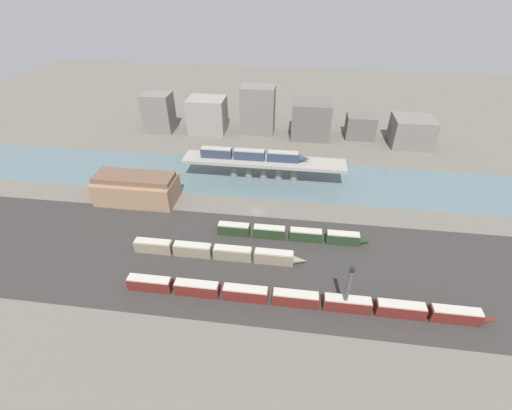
{
  "coord_description": "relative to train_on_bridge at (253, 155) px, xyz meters",
  "views": [
    {
      "loc": [
        11.96,
        -92.92,
        68.78
      ],
      "look_at": [
        0.0,
        -0.89,
        3.2
      ],
      "focal_mm": 24.0,
      "sensor_mm": 36.0,
      "label": 1
    }
  ],
  "objects": [
    {
      "name": "ground_plane",
      "position": [
        4.09,
        -22.22,
        -9.85
      ],
      "size": [
        400.0,
        400.0,
        0.0
      ],
      "primitive_type": "plane",
      "color": "#666056"
    },
    {
      "name": "city_block_left",
      "position": [
        -28.45,
        42.6,
        -1.61
      ],
      "size": [
        17.67,
        13.53,
        16.47
      ],
      "primitive_type": "cube",
      "color": "gray",
      "rests_on": "ground"
    },
    {
      "name": "city_block_far_left",
      "position": [
        -52.26,
        40.05,
        -0.62
      ],
      "size": [
        13.59,
        10.7,
        18.46
      ],
      "primitive_type": "cube",
      "color": "slate",
      "rests_on": "ground"
    },
    {
      "name": "city_block_far_right",
      "position": [
        45.43,
        44.47,
        -4.44
      ],
      "size": [
        13.42,
        9.97,
        10.82
      ],
      "primitive_type": "cube",
      "color": "#605B56",
      "rests_on": "ground"
    },
    {
      "name": "warehouse_building",
      "position": [
        -38.39,
        -20.62,
        -5.09
      ],
      "size": [
        27.6,
        12.74,
        10.01
      ],
      "color": "#937056",
      "rests_on": "ground"
    },
    {
      "name": "railbed_yard",
      "position": [
        4.09,
        -46.22,
        -9.85
      ],
      "size": [
        280.0,
        42.0,
        0.01
      ],
      "primitive_type": "cube",
      "color": "#33302D",
      "rests_on": "ground"
    },
    {
      "name": "bridge",
      "position": [
        4.09,
        0.0,
        -3.74
      ],
      "size": [
        61.69,
        9.52,
        8.0
      ],
      "color": "gray",
      "rests_on": "ground"
    },
    {
      "name": "train_yard_near",
      "position": [
        19.75,
        -59.38,
        -7.94
      ],
      "size": [
        89.59,
        2.65,
        3.88
      ],
      "color": "#5B1E19",
      "rests_on": "ground"
    },
    {
      "name": "city_block_right",
      "position": [
        21.81,
        42.13,
        -1.33
      ],
      "size": [
        17.85,
        14.55,
        17.04
      ],
      "primitive_type": "cube",
      "color": "#605B56",
      "rests_on": "ground"
    },
    {
      "name": "river_water",
      "position": [
        4.09,
        -0.0,
        -9.85
      ],
      "size": [
        320.0,
        29.24,
        0.01
      ],
      "primitive_type": "cube",
      "color": "slate",
      "rests_on": "ground"
    },
    {
      "name": "train_yard_far",
      "position": [
        16.31,
        -34.94,
        -7.97
      ],
      "size": [
        46.24,
        2.64,
        3.83
      ],
      "color": "#23381E",
      "rests_on": "ground"
    },
    {
      "name": "train_on_bridge",
      "position": [
        0.0,
        0.0,
        0.0
      ],
      "size": [
        41.37,
        3.01,
        3.8
      ],
      "color": "#2D384C",
      "rests_on": "bridge"
    },
    {
      "name": "train_yard_mid",
      "position": [
        -4.31,
        -45.67,
        -7.9
      ],
      "size": [
        49.66,
        2.62,
        3.97
      ],
      "color": "gray",
      "rests_on": "ground"
    },
    {
      "name": "city_block_tall",
      "position": [
        67.49,
        39.11,
        -3.45
      ],
      "size": [
        17.78,
        15.34,
        12.79
      ],
      "primitive_type": "cube",
      "color": "slate",
      "rests_on": "ground"
    },
    {
      "name": "city_block_center",
      "position": [
        -3.81,
        44.6,
        1.37
      ],
      "size": [
        16.0,
        10.79,
        22.43
      ],
      "primitive_type": "cube",
      "color": "slate",
      "rests_on": "ground"
    },
    {
      "name": "signal_tower",
      "position": [
        30.22,
        -59.74,
        -2.83
      ],
      "size": [
        1.0,
        0.95,
        14.29
      ],
      "color": "#4C4C51",
      "rests_on": "ground"
    }
  ]
}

